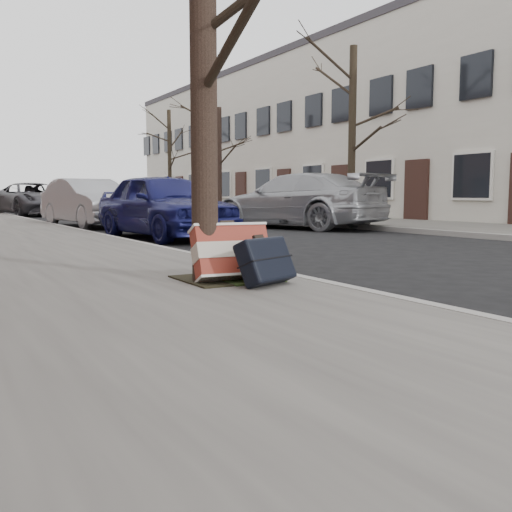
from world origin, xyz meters
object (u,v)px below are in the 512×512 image
suitcase_navy (266,260)px  car_near_front (164,205)px  car_near_mid (89,203)px  suitcase_red (231,253)px

suitcase_navy → car_near_front: size_ratio=0.14×
car_near_front → car_near_mid: (-0.22, 5.34, -0.01)m
suitcase_red → car_near_mid: bearing=88.3°
suitcase_red → car_near_mid: (1.81, 12.20, 0.31)m
car_near_front → car_near_mid: size_ratio=0.98×
car_near_mid → suitcase_navy: bearing=-105.4°
car_near_front → car_near_mid: 5.34m
car_near_front → suitcase_navy: bearing=-109.6°
suitcase_red → suitcase_navy: suitcase_red is taller
suitcase_navy → car_near_mid: car_near_mid is taller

